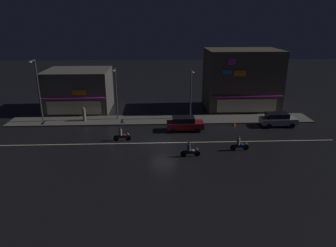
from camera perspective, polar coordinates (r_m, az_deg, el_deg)
The scene contains 15 objects.
ground_plane at distance 32.73m, azimuth -0.88°, elevation -3.62°, with size 140.00×140.00×0.00m, color black.
lane_divider_stripe at distance 32.73m, azimuth -0.88°, elevation -3.61°, with size 37.06×0.16×0.01m, color beige.
sidewalk_far at distance 39.96m, azimuth -1.21°, elevation 0.72°, with size 39.01×3.77×0.14m, color #5B5954.
storefront_left_block at distance 45.87m, azimuth 13.50°, elevation 7.97°, with size 10.21×7.15×8.50m.
storefront_center_block at distance 45.93m, azimuth -16.25°, elevation 6.01°, with size 8.82×7.62×5.78m.
streetlamp_west at distance 41.00m, azimuth -23.12°, elevation 6.39°, with size 0.44×1.64×7.84m.
streetlamp_mid at distance 39.33m, azimuth -9.70°, elevation 6.25°, with size 0.44×1.64×6.67m.
streetlamp_east at distance 39.35m, azimuth 4.32°, elevation 6.27°, with size 0.44×1.64×6.41m.
pedestrian_on_sidewalk at distance 40.55m, azimuth -15.35°, elevation 1.66°, with size 0.40×0.40×1.84m.
parked_car_near_kerb at distance 36.06m, azimuth 3.10°, elevation -0.00°, with size 4.30×1.98×1.67m.
parked_car_trailing at distance 39.88m, azimuth 19.79°, elevation 0.74°, with size 4.30×1.98×1.67m.
motorcycle_lead at distance 29.40m, azimuth 4.09°, elevation -5.03°, with size 1.90×0.60×1.52m.
motorcycle_following at distance 33.46m, azimuth -8.64°, elevation -2.16°, with size 1.90×0.60×1.52m.
motorcycle_opposite_lane at distance 31.50m, azimuth 13.12°, elevation -3.82°, with size 1.90×0.60×1.52m.
traffic_cone at distance 38.58m, azimuth 12.22°, elevation -0.07°, with size 0.36×0.36×0.55m, color orange.
Camera 1 is at (-0.84, -30.22, 12.53)m, focal length 32.73 mm.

